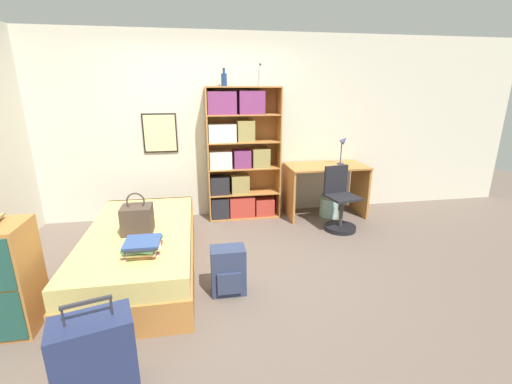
% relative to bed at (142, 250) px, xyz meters
% --- Properties ---
extents(ground_plane, '(14.00, 14.00, 0.00)m').
position_rel_bed_xyz_m(ground_plane, '(0.69, -0.02, -0.24)').
color(ground_plane, '#66564C').
extents(wall_back, '(10.00, 0.09, 2.60)m').
position_rel_bed_xyz_m(wall_back, '(0.69, 1.64, 1.06)').
color(wall_back, beige).
rests_on(wall_back, ground_plane).
extents(bed, '(1.05, 2.09, 0.48)m').
position_rel_bed_xyz_m(bed, '(0.00, 0.00, 0.00)').
color(bed, '#B77538').
rests_on(bed, ground_plane).
extents(handbag, '(0.29, 0.26, 0.41)m').
position_rel_bed_xyz_m(handbag, '(0.01, -0.08, 0.38)').
color(handbag, '#47382D').
rests_on(handbag, bed).
extents(book_stack_on_bed, '(0.34, 0.38, 0.12)m').
position_rel_bed_xyz_m(book_stack_on_bed, '(0.11, -0.55, 0.30)').
color(book_stack_on_bed, silver).
rests_on(book_stack_on_bed, bed).
extents(suitcase, '(0.52, 0.38, 0.67)m').
position_rel_bed_xyz_m(suitcase, '(-0.06, -1.51, 0.03)').
color(suitcase, navy).
rests_on(suitcase, ground_plane).
extents(bookcase, '(1.04, 0.33, 1.88)m').
position_rel_bed_xyz_m(bookcase, '(1.20, 1.42, 0.66)').
color(bookcase, '#B77538').
rests_on(bookcase, ground_plane).
extents(bottle_green, '(0.08, 0.08, 0.23)m').
position_rel_bed_xyz_m(bottle_green, '(1.03, 1.47, 1.73)').
color(bottle_green, navy).
rests_on(bottle_green, bookcase).
extents(bottle_brown, '(0.06, 0.06, 0.29)m').
position_rel_bed_xyz_m(bottle_brown, '(1.51, 1.38, 1.75)').
color(bottle_brown, '#B7BCC1').
rests_on(bottle_brown, bookcase).
extents(desk, '(1.15, 0.64, 0.77)m').
position_rel_bed_xyz_m(desk, '(2.48, 1.27, 0.29)').
color(desk, '#B77538').
rests_on(desk, ground_plane).
extents(desk_lamp, '(0.15, 0.10, 0.42)m').
position_rel_bed_xyz_m(desk_lamp, '(2.73, 1.30, 0.82)').
color(desk_lamp, navy).
rests_on(desk_lamp, desk).
extents(desk_chair, '(0.45, 0.45, 0.86)m').
position_rel_bed_xyz_m(desk_chair, '(2.48, 0.72, 0.05)').
color(desk_chair, black).
rests_on(desk_chair, ground_plane).
extents(backpack, '(0.32, 0.24, 0.45)m').
position_rel_bed_xyz_m(backpack, '(0.85, -0.55, -0.01)').
color(backpack, '#2D3856').
rests_on(backpack, ground_plane).
extents(waste_bin, '(0.27, 0.27, 0.28)m').
position_rel_bed_xyz_m(waste_bin, '(2.53, 1.21, -0.10)').
color(waste_bin, '#99C1B2').
rests_on(waste_bin, ground_plane).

